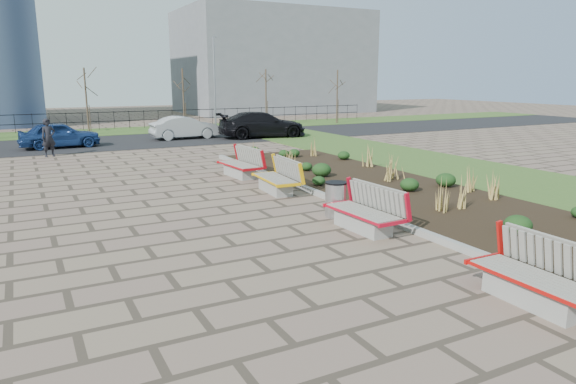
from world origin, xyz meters
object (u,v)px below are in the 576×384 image
bench_d (239,163)px  pedestrian (49,138)px  lamp_east (214,84)px  car_blue (60,135)px  bench_a (535,274)px  car_silver (185,127)px  car_black (262,125)px  litter_bin (336,200)px  bench_b (363,209)px  bench_c (275,176)px

bench_d → pedestrian: size_ratio=1.24×
bench_d → lamp_east: 17.34m
car_blue → bench_a: bearing=-171.7°
car_silver → car_black: bearing=-110.8°
bench_d → car_blue: bearing=109.5°
bench_d → car_blue: 12.36m
pedestrian → car_silver: bearing=9.7°
bench_d → bench_a: bearing=-94.5°
pedestrian → bench_a: bearing=-92.8°
litter_bin → lamp_east: (4.89, 22.50, 2.60)m
bench_b → bench_a: bearing=-92.5°
pedestrian → car_silver: pedestrian is taller
car_blue → car_silver: size_ratio=0.98×
car_silver → bench_a: bearing=174.6°
bench_a → car_silver: (1.67, 24.12, 0.16)m
litter_bin → lamp_east: size_ratio=0.15×
bench_c → litter_bin: 3.22m
bench_d → lamp_east: (5.00, 16.40, 2.54)m
litter_bin → car_silver: size_ratio=0.22×
car_blue → car_black: 10.89m
bench_b → lamp_east: bearing=75.6°
bench_b → car_black: car_black is taller
bench_c → car_silver: (1.67, 15.14, 0.16)m
bench_b → pedestrian: bearing=107.3°
bench_a → bench_c: bearing=90.5°
car_silver → lamp_east: 5.83m
bench_b → car_black: 19.11m
bench_d → pedestrian: (-5.66, 8.34, 0.34)m
car_blue → litter_bin: bearing=-167.5°
bench_b → car_blue: 19.36m
car_silver → car_black: car_black is taller
bench_d → pedestrian: bearing=119.7°
car_silver → pedestrian: bearing=116.7°
pedestrian → car_blue: bearing=59.3°
bench_a → bench_b: 4.46m
bench_c → car_black: (5.86, 13.67, 0.26)m
car_blue → car_silver: bearing=-85.8°
bench_a → car_silver: car_silver is taller
litter_bin → car_black: (5.75, 16.89, 0.33)m
bench_a → bench_b: (0.00, 4.46, 0.00)m
pedestrian → car_black: (11.52, 2.45, -0.08)m
bench_b → car_blue: bearing=102.5°
litter_bin → car_black: 17.84m
bench_a → bench_d: same height
bench_b → car_blue: size_ratio=0.55×
bench_d → bench_b: bearing=-94.5°
lamp_east → car_silver: bearing=-128.8°
litter_bin → car_blue: size_ratio=0.23×
bench_d → car_blue: car_blue is taller
bench_b → bench_c: (0.00, 4.52, 0.00)m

